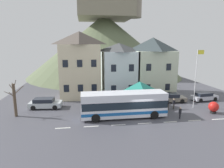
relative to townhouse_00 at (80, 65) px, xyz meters
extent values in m
cube|color=#494952|center=(7.24, -11.50, -5.43)|extent=(40.00, 60.00, 0.06)
cube|color=silver|center=(-1.76, -12.59, -5.39)|extent=(1.60, 0.20, 0.01)
cube|color=silver|center=(1.24, -12.59, -5.39)|extent=(1.60, 0.20, 0.01)
cube|color=silver|center=(4.24, -12.59, -5.39)|extent=(1.60, 0.20, 0.01)
cube|color=silver|center=(7.24, -12.59, -5.39)|extent=(1.60, 0.20, 0.01)
cube|color=silver|center=(10.24, -12.59, -5.39)|extent=(1.60, 0.20, 0.01)
cube|color=silver|center=(13.24, -12.59, -5.39)|extent=(1.60, 0.20, 0.01)
cube|color=silver|center=(16.24, -12.59, -5.39)|extent=(1.60, 0.20, 0.01)
cube|color=beige|center=(0.00, 0.00, -1.02)|extent=(6.38, 5.01, 8.76)
pyramid|color=#4F4640|center=(0.00, 0.00, 4.38)|extent=(6.38, 5.01, 2.04)
cube|color=black|center=(-2.13, -2.53, -3.30)|extent=(0.80, 0.06, 1.10)
cube|color=black|center=(0.00, -2.53, -3.30)|extent=(0.80, 0.06, 1.10)
cube|color=black|center=(2.13, -2.53, -3.30)|extent=(0.80, 0.06, 1.10)
cube|color=black|center=(-2.13, -2.53, 0.50)|extent=(0.80, 0.06, 1.10)
cube|color=black|center=(0.00, -2.53, 0.50)|extent=(0.80, 0.06, 1.10)
cube|color=black|center=(2.13, -2.53, 0.50)|extent=(0.80, 0.06, 1.10)
cube|color=silver|center=(6.62, 0.65, -1.61)|extent=(5.68, 6.31, 7.58)
pyramid|color=#3E4143|center=(6.62, 0.65, 2.88)|extent=(5.68, 6.31, 1.40)
cube|color=black|center=(5.20, -2.53, -3.59)|extent=(0.80, 0.06, 1.10)
cube|color=black|center=(8.04, -2.53, -3.59)|extent=(0.80, 0.06, 1.10)
cube|color=black|center=(5.20, -2.53, -0.29)|extent=(0.80, 0.06, 1.10)
cube|color=black|center=(8.04, -2.53, -0.29)|extent=(0.80, 0.06, 1.10)
cube|color=beige|center=(12.55, 0.59, -1.58)|extent=(6.71, 6.19, 7.64)
pyramid|color=#343E40|center=(12.55, 0.59, 3.38)|extent=(6.71, 6.19, 2.28)
cube|color=black|center=(10.87, -2.53, -3.57)|extent=(0.80, 0.06, 1.10)
cube|color=black|center=(14.22, -2.53, -3.57)|extent=(0.80, 0.06, 1.10)
cube|color=black|center=(10.87, -2.53, -0.25)|extent=(0.80, 0.06, 1.10)
cube|color=black|center=(14.22, -2.53, -0.25)|extent=(0.80, 0.06, 1.10)
cone|color=#5A6648|center=(6.63, 24.44, 3.17)|extent=(43.19, 43.19, 17.13)
cube|color=gray|center=(6.63, 24.44, 13.53)|extent=(14.54, 14.54, 6.34)
cylinder|color=gray|center=(13.90, 20.80, 14.04)|extent=(4.48, 4.48, 7.35)
cube|color=white|center=(5.27, -10.25, -4.61)|extent=(10.22, 2.66, 1.07)
cube|color=#1959A5|center=(5.27, -10.25, -4.56)|extent=(10.24, 2.68, 0.36)
cube|color=#19232D|center=(5.27, -10.25, -3.63)|extent=(10.12, 2.62, 0.90)
cube|color=white|center=(5.27, -10.25, -2.76)|extent=(10.22, 2.66, 0.84)
cube|color=#19232D|center=(10.39, -10.20, -3.63)|extent=(0.08, 2.15, 0.86)
cylinder|color=black|center=(8.73, -8.98, -4.90)|extent=(1.00, 0.29, 1.00)
cylinder|color=black|center=(8.75, -11.45, -4.90)|extent=(1.00, 0.29, 1.00)
cylinder|color=black|center=(1.79, -9.05, -4.90)|extent=(1.00, 0.29, 1.00)
cylinder|color=black|center=(1.81, -11.51, -4.90)|extent=(1.00, 0.29, 1.00)
cylinder|color=#473D33|center=(6.63, -4.95, -4.20)|extent=(0.14, 0.14, 2.40)
cylinder|color=#473D33|center=(9.93, -4.95, -4.20)|extent=(0.14, 0.14, 2.40)
cylinder|color=#473D33|center=(6.63, -8.25, -4.20)|extent=(0.14, 0.14, 2.40)
cylinder|color=#473D33|center=(9.93, -8.25, -4.20)|extent=(0.14, 0.14, 2.40)
pyramid|color=#238172|center=(8.28, -6.60, -2.36)|extent=(3.60, 3.60, 1.27)
cube|color=slate|center=(13.76, -4.85, -4.91)|extent=(4.75, 2.33, 0.61)
cube|color=#1E232D|center=(13.53, -4.82, -4.34)|extent=(2.90, 1.92, 0.53)
cylinder|color=black|center=(15.35, -4.09, -5.08)|extent=(0.66, 0.26, 0.64)
cylinder|color=black|center=(15.18, -5.89, -5.08)|extent=(0.66, 0.26, 0.64)
cylinder|color=black|center=(12.34, -3.80, -5.08)|extent=(0.66, 0.26, 0.64)
cylinder|color=black|center=(12.17, -5.60, -5.08)|extent=(0.66, 0.26, 0.64)
cube|color=silver|center=(19.40, -4.82, -4.91)|extent=(4.33, 2.40, 0.62)
cube|color=#1E232D|center=(19.20, -4.85, -4.36)|extent=(2.67, 1.94, 0.49)
cylinder|color=black|center=(20.61, -3.76, -5.08)|extent=(0.66, 0.29, 0.64)
cylinder|color=black|center=(20.87, -5.48, -5.08)|extent=(0.66, 0.29, 0.64)
cylinder|color=black|center=(17.93, -4.16, -5.08)|extent=(0.66, 0.29, 0.64)
cylinder|color=black|center=(18.19, -5.88, -5.08)|extent=(0.66, 0.29, 0.64)
cube|color=silver|center=(-4.79, -5.30, -4.87)|extent=(4.50, 2.22, 0.70)
cube|color=#1E232D|center=(-5.01, -5.28, -4.26)|extent=(2.74, 1.86, 0.51)
cylinder|color=black|center=(-3.29, -4.50, -5.08)|extent=(0.65, 0.25, 0.64)
cylinder|color=black|center=(-3.42, -6.31, -5.08)|extent=(0.65, 0.25, 0.64)
cylinder|color=black|center=(-6.16, -4.28, -5.08)|extent=(0.65, 0.25, 0.64)
cylinder|color=black|center=(-6.30, -6.10, -5.08)|extent=(0.65, 0.25, 0.64)
cylinder|color=#38332D|center=(10.18, -8.34, -4.99)|extent=(0.14, 0.14, 0.81)
cylinder|color=#38332D|center=(10.39, -8.27, -4.99)|extent=(0.14, 0.14, 0.81)
cylinder|color=black|center=(10.28, -8.30, -4.31)|extent=(0.35, 0.35, 0.65)
sphere|color=#9E7A60|center=(10.28, -8.30, -3.87)|extent=(0.22, 0.22, 0.22)
cylinder|color=#38332D|center=(11.82, -8.41, -5.01)|extent=(0.17, 0.17, 0.78)
cylinder|color=#38332D|center=(11.75, -8.21, -5.01)|extent=(0.17, 0.17, 0.78)
cylinder|color=black|center=(11.79, -8.31, -4.34)|extent=(0.30, 0.30, 0.67)
sphere|color=#9E7A60|center=(11.79, -8.31, -3.89)|extent=(0.23, 0.23, 0.23)
cylinder|color=black|center=(11.86, -11.65, -5.05)|extent=(0.15, 0.15, 0.70)
cylinder|color=black|center=(11.78, -11.83, -5.05)|extent=(0.15, 0.15, 0.70)
cylinder|color=black|center=(11.82, -11.74, -4.47)|extent=(0.32, 0.32, 0.55)
sphere|color=#D1AD89|center=(11.82, -11.74, -4.09)|extent=(0.21, 0.21, 0.21)
cylinder|color=#38332D|center=(12.75, -8.18, -5.03)|extent=(0.13, 0.13, 0.73)
cylinder|color=#38332D|center=(12.61, -8.34, -5.03)|extent=(0.13, 0.13, 0.73)
cylinder|color=black|center=(12.68, -8.26, -4.43)|extent=(0.34, 0.34, 0.56)
sphere|color=#D1AD89|center=(12.68, -8.26, -4.04)|extent=(0.24, 0.24, 0.24)
cube|color=#33473D|center=(6.97, -4.73, -4.95)|extent=(1.47, 0.45, 0.08)
cube|color=#33473D|center=(6.97, -4.51, -4.73)|extent=(1.47, 0.06, 0.40)
cube|color=#2D2D33|center=(6.32, -4.73, -5.17)|extent=(0.08, 0.36, 0.45)
cube|color=#2D2D33|center=(7.63, -4.73, -5.17)|extent=(0.08, 0.36, 0.45)
cylinder|color=silver|center=(15.65, -8.13, -1.37)|extent=(0.10, 0.10, 8.06)
cube|color=yellow|center=(16.10, -8.13, 2.31)|extent=(0.90, 0.03, 0.56)
cylinder|color=black|center=(16.96, -10.60, -5.27)|extent=(0.77, 0.77, 0.25)
sphere|color=red|center=(16.96, -10.60, -4.51)|extent=(1.28, 1.28, 1.28)
cylinder|color=brown|center=(-7.81, -8.19, -3.35)|extent=(0.35, 0.35, 4.09)
cylinder|color=brown|center=(-7.96, -7.90, -1.64)|extent=(0.39, 0.66, 0.80)
cylinder|color=brown|center=(-8.05, -8.14, -1.76)|extent=(0.56, 0.20, 0.76)
cylinder|color=brown|center=(-7.53, -8.52, -1.37)|extent=(0.66, 0.76, 1.26)
cylinder|color=brown|center=(-7.39, -7.71, -2.21)|extent=(0.95, 1.06, 0.87)
cylinder|color=brown|center=(-8.24, -8.48, -2.45)|extent=(0.93, 0.65, 0.77)
cylinder|color=brown|center=(-8.04, -8.35, -2.61)|extent=(0.55, 0.42, 0.76)
camera|label=1|loc=(0.68, -32.58, 3.24)|focal=31.46mm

